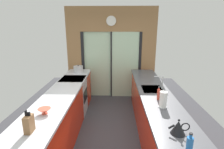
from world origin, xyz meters
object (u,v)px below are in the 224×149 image
Objects in this scene: mixing_bowl at (44,111)px; stock_pot at (78,69)px; knife_block at (29,124)px; paper_towel_roll at (163,100)px; kettle at (178,127)px; soap_bottle_near at (190,145)px; oven_range at (74,96)px; soap_bottle_far at (159,94)px.

mixing_bowl is 0.71× the size of stock_pot.
paper_towel_roll is at bearing 21.88° from knife_block.
stock_pot reaches higher than kettle.
kettle is 0.33m from soap_bottle_near.
soap_bottle_near is at bearing -90.00° from paper_towel_roll.
stock_pot is (0.00, 2.82, -0.02)m from knife_block.
mixing_bowl reaches higher than oven_range.
stock_pot is 1.11× the size of soap_bottle_far.
oven_range is 3.58× the size of kettle.
mixing_bowl is 1.94m from soap_bottle_near.
soap_bottle_far is at bearing 17.61° from mixing_bowl.
mixing_bowl is at bearing 156.32° from soap_bottle_near.
paper_towel_roll reaches higher than soap_bottle_near.
paper_towel_roll is at bearing -90.00° from soap_bottle_far.
soap_bottle_far is 0.31m from paper_towel_roll.
kettle is 0.71m from paper_towel_roll.
soap_bottle_far reaches higher than kettle.
soap_bottle_near is 1.04m from paper_towel_roll.
oven_range is at bearing 139.42° from paper_towel_roll.
stock_pot is at bearing 122.40° from kettle.
soap_bottle_far reaches higher than mixing_bowl.
knife_block is 1.27× the size of soap_bottle_near.
knife_block reaches higher than soap_bottle_near.
knife_block reaches higher than mixing_bowl.
mixing_bowl is (0.02, -1.80, 0.51)m from oven_range.
knife_block reaches higher than kettle.
stock_pot is at bearing 130.26° from paper_towel_roll.
paper_towel_roll reaches higher than stock_pot.
paper_towel_roll is (1.78, -2.10, 0.04)m from stock_pot.
stock_pot is 1.13× the size of soap_bottle_near.
paper_towel_roll is (-0.00, 0.71, 0.05)m from kettle.
kettle is at bearing 0.28° from knife_block.
mixing_bowl is at bearing 165.90° from kettle.
stock_pot is 2.53m from soap_bottle_far.
mixing_bowl is 0.46m from knife_block.
stock_pot is at bearing 88.12° from oven_range.
kettle is at bearing 89.69° from soap_bottle_near.
paper_towel_roll reaches higher than soap_bottle_far.
oven_range is 3.15× the size of knife_block.
stock_pot is 2.75m from paper_towel_roll.
soap_bottle_far is (1.78, 0.56, 0.05)m from mixing_bowl.
stock_pot is at bearing 134.75° from soap_bottle_far.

